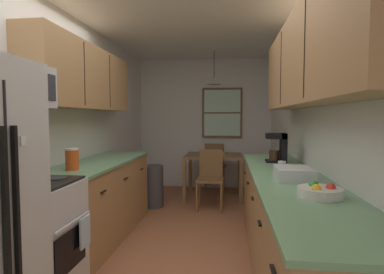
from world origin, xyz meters
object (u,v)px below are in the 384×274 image
object	(u,v)px
table_serving_bowl	(220,153)
microwave_over_range	(11,85)
storage_canister	(72,159)
dish_rack	(293,174)
dining_table	(214,161)
dining_chair_far	(215,164)
fruit_bowl	(320,191)
mug_by_coffeemaker	(282,167)
trash_bin	(153,186)
coffee_maker	(279,147)
dining_chair_near	(210,176)
stove_range	(31,241)

from	to	relation	value
table_serving_bowl	microwave_over_range	bearing A→B (deg)	-113.58
table_serving_bowl	storage_canister	bearing A→B (deg)	-116.81
storage_canister	dish_rack	size ratio (longest dim) A/B	0.61
dining_table	dining_chair_far	size ratio (longest dim) A/B	1.09
fruit_bowl	dining_table	bearing A→B (deg)	103.68
dining_chair_far	fruit_bowl	distance (m)	4.18
dining_table	mug_by_coffeemaker	world-z (taller)	mug_by_coffeemaker
trash_bin	dish_rack	world-z (taller)	dish_rack
dining_table	table_serving_bowl	bearing A→B (deg)	-1.39
dining_table	fruit_bowl	xyz separation A→B (m)	(0.83, -3.42, 0.29)
dining_chair_far	trash_bin	world-z (taller)	dining_chair_far
trash_bin	dining_table	bearing A→B (deg)	36.71
table_serving_bowl	trash_bin	bearing A→B (deg)	-146.45
dining_chair_far	coffee_maker	bearing A→B (deg)	-72.02
fruit_bowl	microwave_over_range	bearing A→B (deg)	176.75
fruit_bowl	table_serving_bowl	size ratio (longest dim) A/B	1.68
fruit_bowl	dish_rack	world-z (taller)	dish_rack
fruit_bowl	table_serving_bowl	distance (m)	3.50
dining_chair_far	trash_bin	distance (m)	1.63
dining_table	coffee_maker	distance (m)	2.08
coffee_maker	dish_rack	world-z (taller)	coffee_maker
dining_chair_near	storage_canister	xyz separation A→B (m)	(-1.20, -1.99, 0.50)
dining_chair_far	mug_by_coffeemaker	xyz separation A→B (m)	(0.74, -3.21, 0.45)
mug_by_coffeemaker	dish_rack	world-z (taller)	mug_by_coffeemaker
dining_chair_near	storage_canister	size ratio (longest dim) A/B	4.33
stove_range	microwave_over_range	distance (m)	1.17
mug_by_coffeemaker	coffee_maker	bearing A→B (deg)	83.80
dining_table	stove_range	bearing A→B (deg)	-110.22
trash_bin	mug_by_coffeemaker	bearing A→B (deg)	-48.42
microwave_over_range	fruit_bowl	xyz separation A→B (m)	(2.16, -0.12, -0.70)
dish_rack	coffee_maker	bearing A→B (deg)	87.73
coffee_maker	dish_rack	bearing A→B (deg)	-92.27
dining_chair_near	mug_by_coffeemaker	size ratio (longest dim) A/B	8.40
trash_bin	coffee_maker	size ratio (longest dim) A/B	2.00
stove_range	storage_canister	distance (m)	0.85
table_serving_bowl	dining_chair_near	bearing A→B (deg)	-101.17
dining_table	coffee_maker	size ratio (longest dim) A/B	3.02
mug_by_coffeemaker	table_serving_bowl	bearing A→B (deg)	103.87
dining_chair_near	coffee_maker	distance (m)	1.58
coffee_maker	trash_bin	bearing A→B (deg)	145.81
trash_bin	storage_canister	size ratio (longest dim) A/B	3.12
microwave_over_range	storage_canister	distance (m)	0.92
microwave_over_range	mug_by_coffeemaker	size ratio (longest dim) A/B	5.55
dining_chair_near	coffee_maker	size ratio (longest dim) A/B	2.78
coffee_maker	dish_rack	xyz separation A→B (m)	(-0.04, -1.02, -0.12)
stove_range	dining_table	distance (m)	3.52
stove_range	coffee_maker	xyz separation A→B (m)	(2.03, 1.43, 0.60)
trash_bin	dish_rack	distance (m)	2.85
stove_range	dining_chair_near	world-z (taller)	stove_range
dining_chair_far	fruit_bowl	xyz separation A→B (m)	(0.83, -4.07, 0.44)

